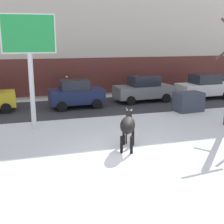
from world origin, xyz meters
TOP-DOWN VIEW (x-y plane):
  - ground_plane at (0.00, 0.00)m, footprint 120.00×120.00m
  - road_strip at (0.00, 8.76)m, footprint 60.00×5.60m
  - building_facade at (0.00, 15.53)m, footprint 44.00×6.10m
  - cow_black at (0.16, 0.63)m, footprint 1.15×1.90m
  - billboard at (-3.42, 4.57)m, footprint 2.53×0.38m
  - car_navy_hatchback at (-0.56, 8.76)m, footprint 3.59×2.08m
  - car_grey_sedan at (4.46, 9.35)m, footprint 4.29×2.17m
  - car_white_sedan at (9.32, 9.09)m, footprint 4.29×2.17m
  - pedestrian_near_billboard at (-0.64, 12.13)m, footprint 0.36×0.24m
  - dumpster at (6.01, 5.77)m, footprint 1.80×1.25m

SIDE VIEW (x-z plane):
  - ground_plane at x=0.00m, z-range 0.00..0.00m
  - road_strip at x=0.00m, z-range 0.00..0.01m
  - dumpster at x=6.01m, z-range 0.00..1.20m
  - pedestrian_near_billboard at x=-0.64m, z-range 0.01..1.74m
  - car_grey_sedan at x=4.46m, z-range -0.01..1.83m
  - car_white_sedan at x=9.32m, z-range -0.01..1.83m
  - car_navy_hatchback at x=-0.56m, z-range 0.00..1.86m
  - cow_black at x=0.16m, z-range 0.22..1.76m
  - billboard at x=-3.42m, z-range 1.53..7.09m
  - building_facade at x=0.00m, z-range -0.02..12.98m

